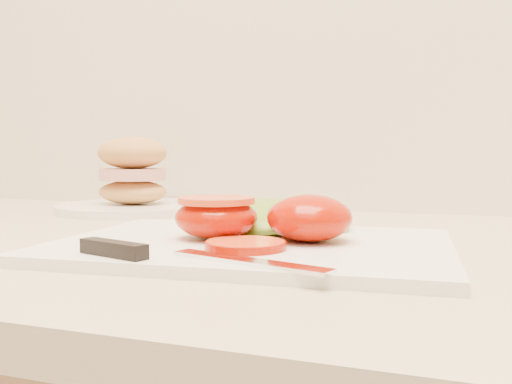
% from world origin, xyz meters
% --- Properties ---
extents(cutting_board, '(0.38, 0.29, 0.01)m').
position_xyz_m(cutting_board, '(-0.25, 1.61, 0.94)').
color(cutting_board, white).
rests_on(cutting_board, counter).
extents(tomato_half_dome, '(0.08, 0.08, 0.04)m').
position_xyz_m(tomato_half_dome, '(-0.20, 1.62, 0.96)').
color(tomato_half_dome, '#AF1D00').
rests_on(tomato_half_dome, cutting_board).
extents(tomato_half_cut, '(0.08, 0.08, 0.04)m').
position_xyz_m(tomato_half_cut, '(-0.28, 1.61, 0.96)').
color(tomato_half_cut, '#AF1D00').
rests_on(tomato_half_cut, cutting_board).
extents(tomato_slice_0, '(0.07, 0.07, 0.01)m').
position_xyz_m(tomato_slice_0, '(-0.24, 1.56, 0.94)').
color(tomato_slice_0, orange).
rests_on(tomato_slice_0, cutting_board).
extents(lettuce_leaf_0, '(0.17, 0.13, 0.03)m').
position_xyz_m(lettuce_leaf_0, '(-0.27, 1.68, 0.95)').
color(lettuce_leaf_0, '#80A92C').
rests_on(lettuce_leaf_0, cutting_board).
extents(lettuce_leaf_1, '(0.14, 0.13, 0.03)m').
position_xyz_m(lettuce_leaf_1, '(-0.22, 1.69, 0.95)').
color(lettuce_leaf_1, '#80A92C').
rests_on(lettuce_leaf_1, cutting_board).
extents(knife, '(0.21, 0.06, 0.01)m').
position_xyz_m(knife, '(-0.28, 1.50, 0.94)').
color(knife, silver).
rests_on(knife, cutting_board).
extents(sandwich_plate, '(0.24, 0.24, 0.12)m').
position_xyz_m(sandwich_plate, '(-0.55, 1.88, 0.97)').
color(sandwich_plate, white).
rests_on(sandwich_plate, counter).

